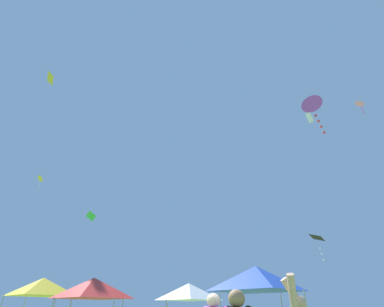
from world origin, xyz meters
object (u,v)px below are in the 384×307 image
canopy_tent_white (189,292)px  kite_yellow_diamond (51,79)px  canopy_tent_blue (257,278)px  kite_purple_delta (312,104)px  kite_black_diamond (318,238)px  kite_white_box (310,117)px  canopy_tent_red (93,288)px  kite_yellow_delta (40,179)px  kite_pink_delta (360,104)px  canopy_tent_yellow (42,287)px  kite_green_diamond (91,216)px

canopy_tent_white → kite_yellow_diamond: size_ratio=2.62×
canopy_tent_blue → kite_yellow_diamond: size_ratio=2.80×
canopy_tent_white → kite_purple_delta: 12.32m
kite_black_diamond → kite_white_box: 14.69m
canopy_tent_red → canopy_tent_blue: bearing=-16.3°
kite_yellow_delta → kite_pink_delta: size_ratio=1.04×
canopy_tent_white → canopy_tent_yellow: bearing=173.7°
canopy_tent_white → kite_black_diamond: 17.22m
canopy_tent_red → kite_green_diamond: size_ratio=3.60×
canopy_tent_white → kite_green_diamond: kite_green_diamond is taller
kite_yellow_delta → kite_white_box: 28.47m
canopy_tent_blue → kite_green_diamond: 15.27m
kite_black_diamond → kite_purple_delta: size_ratio=1.22×
canopy_tent_white → canopy_tent_yellow: canopy_tent_yellow is taller
canopy_tent_yellow → canopy_tent_red: bearing=-50.1°
canopy_tent_red → kite_purple_delta: kite_purple_delta is taller
kite_yellow_diamond → kite_green_diamond: (7.32, -2.84, -15.79)m
kite_yellow_delta → canopy_tent_red: bearing=-56.2°
canopy_tent_blue → kite_black_diamond: kite_black_diamond is taller
canopy_tent_yellow → kite_green_diamond: (1.18, 3.57, 5.25)m
kite_black_diamond → kite_green_diamond: kite_green_diamond is taller
kite_purple_delta → kite_yellow_delta: size_ratio=1.31×
canopy_tent_blue → canopy_tent_yellow: 12.92m
canopy_tent_yellow → kite_pink_delta: (24.25, 1.80, 15.58)m
canopy_tent_yellow → kite_yellow_delta: (-7.32, 12.14, 11.73)m
canopy_tent_white → kite_pink_delta: kite_pink_delta is taller
kite_yellow_diamond → kite_white_box: kite_yellow_diamond is taller
kite_yellow_diamond → kite_green_diamond: 17.63m
canopy_tent_yellow → kite_green_diamond: size_ratio=4.14×
canopy_tent_red → kite_pink_delta: kite_pink_delta is taller
kite_white_box → canopy_tent_white: bearing=161.0°
canopy_tent_blue → kite_white_box: (5.39, 3.26, 10.16)m
canopy_tent_blue → canopy_tent_yellow: canopy_tent_yellow is taller
canopy_tent_white → kite_pink_delta: size_ratio=1.91×
canopy_tent_red → kite_yellow_delta: 23.80m
canopy_tent_white → kite_purple_delta: (6.15, -6.20, 8.69)m
kite_yellow_diamond → kite_yellow_delta: bearing=101.6°
kite_green_diamond → canopy_tent_white: bearing=-31.6°
canopy_tent_white → kite_white_box: (7.80, -2.69, 10.33)m
canopy_tent_white → kite_black_diamond: (12.88, 10.14, 5.29)m
canopy_tent_blue → kite_yellow_delta: bearing=133.8°
canopy_tent_white → kite_pink_delta: (15.73, 2.75, 15.86)m
canopy_tent_blue → kite_pink_delta: (13.32, 8.70, 15.69)m
canopy_tent_white → kite_black_diamond: kite_black_diamond is taller
canopy_tent_yellow → kite_yellow_diamond: kite_yellow_diamond is taller
canopy_tent_yellow → kite_purple_delta: size_ratio=1.57×
kite_green_diamond → canopy_tent_red: bearing=-71.0°
kite_purple_delta → kite_black_diamond: bearing=67.6°
kite_black_diamond → kite_green_diamond: bearing=-164.5°
canopy_tent_white → kite_green_diamond: 10.24m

